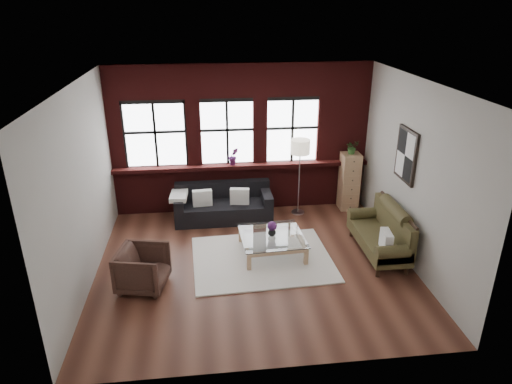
{
  "coord_description": "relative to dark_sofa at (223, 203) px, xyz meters",
  "views": [
    {
      "loc": [
        -0.78,
        -6.95,
        4.37
      ],
      "look_at": [
        0.1,
        0.6,
        1.15
      ],
      "focal_mm": 32.0,
      "sensor_mm": 36.0,
      "label": 1
    }
  ],
  "objects": [
    {
      "name": "pillow_settee",
      "position": [
        2.67,
        -2.31,
        0.2
      ],
      "size": [
        0.18,
        0.39,
        0.34
      ],
      "primitive_type": "cube",
      "rotation": [
        0.0,
        0.0,
        -0.12
      ],
      "color": "white",
      "rests_on": "vintage_settee"
    },
    {
      "name": "vase",
      "position": [
        0.81,
        -1.54,
        0.08
      ],
      "size": [
        0.17,
        0.17,
        0.16
      ],
      "primitive_type": "imported",
      "rotation": [
        0.0,
        0.0,
        -0.15
      ],
      "color": "#B2B2B2",
      "rests_on": "coffee_table"
    },
    {
      "name": "floor",
      "position": [
        0.45,
        -1.9,
        -0.37
      ],
      "size": [
        5.5,
        5.5,
        0.0
      ],
      "primitive_type": "plane",
      "color": "#4B261B",
      "rests_on": "ground"
    },
    {
      "name": "window_mid",
      "position": [
        0.15,
        0.55,
        1.38
      ],
      "size": [
        1.38,
        0.1,
        1.5
      ],
      "primitive_type": null,
      "color": "black",
      "rests_on": "brick_backwall"
    },
    {
      "name": "pillow_a",
      "position": [
        -0.44,
        -0.1,
        0.19
      ],
      "size": [
        0.41,
        0.18,
        0.34
      ],
      "primitive_type": "cube",
      "rotation": [
        0.0,
        0.0,
        0.09
      ],
      "color": "white",
      "rests_on": "dark_sofa"
    },
    {
      "name": "wall_front",
      "position": [
        0.45,
        -4.4,
        1.23
      ],
      "size": [
        5.5,
        0.0,
        5.5
      ],
      "primitive_type": "plane",
      "rotation": [
        -1.57,
        0.0,
        0.0
      ],
      "color": "#ACA9A0",
      "rests_on": "ground"
    },
    {
      "name": "floor_lamp",
      "position": [
        1.65,
        0.12,
        0.54
      ],
      "size": [
        0.4,
        0.4,
        1.83
      ],
      "primitive_type": null,
      "color": "#A5A5A8",
      "rests_on": "floor"
    },
    {
      "name": "sill_ledge",
      "position": [
        0.45,
        0.45,
        0.67
      ],
      "size": [
        5.5,
        0.3,
        0.08
      ],
      "primitive_type": "cube",
      "color": "#461010",
      "rests_on": "brick_backwall"
    },
    {
      "name": "pillow_b",
      "position": [
        0.34,
        -0.1,
        0.19
      ],
      "size": [
        0.42,
        0.2,
        0.34
      ],
      "primitive_type": "cube",
      "rotation": [
        0.0,
        0.0,
        -0.16
      ],
      "color": "white",
      "rests_on": "dark_sofa"
    },
    {
      "name": "shag_rug",
      "position": [
        0.61,
        -1.74,
        -0.36
      ],
      "size": [
        2.56,
        2.05,
        0.03
      ],
      "primitive_type": "cube",
      "rotation": [
        0.0,
        0.0,
        0.04
      ],
      "color": "white",
      "rests_on": "floor"
    },
    {
      "name": "potted_plant_top",
      "position": [
        2.81,
        0.25,
        1.07
      ],
      "size": [
        0.33,
        0.31,
        0.3
      ],
      "primitive_type": "imported",
      "rotation": [
        0.0,
        0.0,
        0.33
      ],
      "color": "#2D5923",
      "rests_on": "drawer_chest"
    },
    {
      "name": "window_left",
      "position": [
        -1.35,
        0.55,
        1.38
      ],
      "size": [
        1.38,
        0.1,
        1.5
      ],
      "primitive_type": null,
      "color": "black",
      "rests_on": "brick_backwall"
    },
    {
      "name": "dark_sofa",
      "position": [
        0.0,
        0.0,
        0.0
      ],
      "size": [
        2.04,
        0.83,
        0.74
      ],
      "primitive_type": null,
      "color": "black",
      "rests_on": "floor"
    },
    {
      "name": "window_right",
      "position": [
        1.55,
        0.55,
        1.38
      ],
      "size": [
        1.38,
        0.1,
        1.5
      ],
      "primitive_type": null,
      "color": "black",
      "rests_on": "brick_backwall"
    },
    {
      "name": "ceiling",
      "position": [
        0.45,
        -1.9,
        2.83
      ],
      "size": [
        5.5,
        5.5,
        0.0
      ],
      "primitive_type": "plane",
      "rotation": [
        3.14,
        0.0,
        0.0
      ],
      "color": "white",
      "rests_on": "ground"
    },
    {
      "name": "coffee_table",
      "position": [
        0.81,
        -1.54,
        -0.19
      ],
      "size": [
        1.21,
        1.21,
        0.38
      ],
      "primitive_type": null,
      "rotation": [
        0.0,
        0.0,
        0.06
      ],
      "color": "tan",
      "rests_on": "shag_rug"
    },
    {
      "name": "drawer_chest",
      "position": [
        2.81,
        0.25,
        0.27
      ],
      "size": [
        0.4,
        0.4,
        1.29
      ],
      "primitive_type": "cube",
      "color": "tan",
      "rests_on": "floor"
    },
    {
      "name": "armchair",
      "position": [
        -1.43,
        -2.37,
        -0.02
      ],
      "size": [
        0.91,
        0.89,
        0.7
      ],
      "primitive_type": "imported",
      "rotation": [
        0.0,
        0.0,
        1.36
      ],
      "color": "#3A241D",
      "rests_on": "floor"
    },
    {
      "name": "wall_poster",
      "position": [
        3.17,
        -1.6,
        1.48
      ],
      "size": [
        0.05,
        0.74,
        0.94
      ],
      "primitive_type": null,
      "color": "black",
      "rests_on": "wall_right"
    },
    {
      "name": "wall_back",
      "position": [
        0.45,
        0.6,
        1.23
      ],
      "size": [
        5.5,
        0.0,
        5.5
      ],
      "primitive_type": "plane",
      "rotation": [
        1.57,
        0.0,
        0.0
      ],
      "color": "#ACA9A0",
      "rests_on": "ground"
    },
    {
      "name": "wall_left",
      "position": [
        -2.3,
        -1.9,
        1.23
      ],
      "size": [
        0.0,
        5.0,
        5.0
      ],
      "primitive_type": "plane",
      "rotation": [
        1.57,
        0.0,
        1.57
      ],
      "color": "#ACA9A0",
      "rests_on": "ground"
    },
    {
      "name": "vintage_settee",
      "position": [
        2.75,
        -1.79,
        0.09
      ],
      "size": [
        0.76,
        1.71,
        0.91
      ],
      "primitive_type": null,
      "color": "#40391D",
      "rests_on": "floor"
    },
    {
      "name": "sill_plant",
      "position": [
        0.26,
        0.42,
        0.9
      ],
      "size": [
        0.24,
        0.21,
        0.38
      ],
      "primitive_type": "imported",
      "rotation": [
        0.0,
        0.0,
        0.19
      ],
      "color": "#54205E",
      "rests_on": "sill_ledge"
    },
    {
      "name": "flowers",
      "position": [
        0.81,
        -1.54,
        0.2
      ],
      "size": [
        0.18,
        0.18,
        0.18
      ],
      "primitive_type": "sphere",
      "color": "#54205E",
      "rests_on": "vase"
    },
    {
      "name": "wall_right",
      "position": [
        3.2,
        -1.9,
        1.23
      ],
      "size": [
        0.0,
        5.0,
        5.0
      ],
      "primitive_type": "plane",
      "rotation": [
        1.57,
        0.0,
        -1.57
      ],
      "color": "#ACA9A0",
      "rests_on": "ground"
    },
    {
      "name": "brick_backwall",
      "position": [
        0.45,
        0.54,
        1.23
      ],
      "size": [
        5.5,
        0.12,
        3.2
      ],
      "primitive_type": null,
      "color": "#461010",
      "rests_on": "floor"
    }
  ]
}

